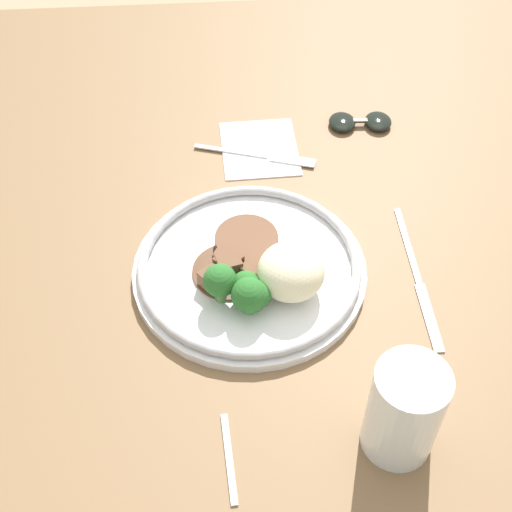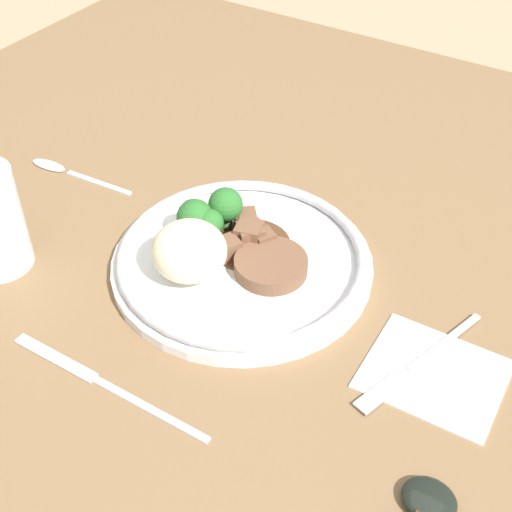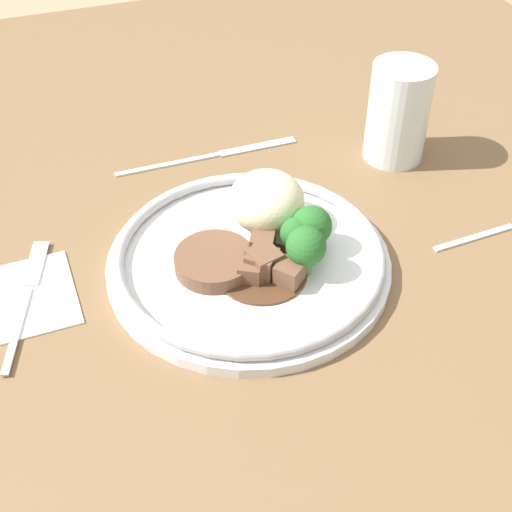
# 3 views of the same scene
# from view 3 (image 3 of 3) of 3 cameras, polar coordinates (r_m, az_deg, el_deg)

# --- Properties ---
(ground_plane) EXTENTS (8.00, 8.00, 0.00)m
(ground_plane) POSITION_cam_3_polar(r_m,az_deg,el_deg) (0.76, -2.28, -0.69)
(ground_plane) COLOR #998466
(dining_table) EXTENTS (1.26, 1.29, 0.03)m
(dining_table) POSITION_cam_3_polar(r_m,az_deg,el_deg) (0.75, -2.31, 0.23)
(dining_table) COLOR brown
(dining_table) RESTS_ON ground
(napkin) EXTENTS (0.13, 0.11, 0.00)m
(napkin) POSITION_cam_3_polar(r_m,az_deg,el_deg) (0.71, -19.24, -3.47)
(napkin) COLOR white
(napkin) RESTS_ON dining_table
(plate) EXTENTS (0.28, 0.28, 0.07)m
(plate) POSITION_cam_3_polar(r_m,az_deg,el_deg) (0.70, -0.07, 0.55)
(plate) COLOR white
(plate) RESTS_ON dining_table
(juice_glass) EXTENTS (0.07, 0.07, 0.12)m
(juice_glass) POSITION_cam_3_polar(r_m,az_deg,el_deg) (0.85, 11.25, 10.74)
(juice_glass) COLOR yellow
(juice_glass) RESTS_ON dining_table
(fork) EXTENTS (0.06, 0.17, 0.00)m
(fork) POSITION_cam_3_polar(r_m,az_deg,el_deg) (0.71, -17.73, -2.56)
(fork) COLOR silver
(fork) RESTS_ON napkin
(knife) EXTENTS (0.22, 0.01, 0.00)m
(knife) POSITION_cam_3_polar(r_m,az_deg,el_deg) (0.86, -3.32, 8.05)
(knife) COLOR silver
(knife) RESTS_ON dining_table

